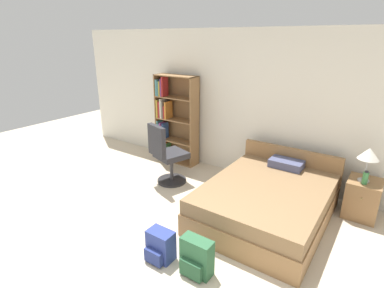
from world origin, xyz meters
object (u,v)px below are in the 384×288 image
at_px(office_chair, 167,156).
at_px(bookshelf, 172,119).
at_px(bed, 268,200).
at_px(nightstand, 362,198).
at_px(backpack_green, 196,258).
at_px(table_lamp, 369,155).
at_px(backpack_blue, 160,246).
at_px(water_bottle, 365,178).

bearing_deg(office_chair, bookshelf, 123.12).
bearing_deg(office_chair, bed, -0.03).
relative_size(nightstand, backpack_green, 1.30).
bearing_deg(table_lamp, backpack_green, -119.51).
relative_size(bookshelf, office_chair, 1.62).
bearing_deg(nightstand, backpack_green, -119.75).
xyz_separation_m(bed, nightstand, (1.09, 0.80, 0.01)).
distance_m(table_lamp, backpack_blue, 3.00).
height_order(bookshelf, table_lamp, bookshelf).
height_order(office_chair, backpack_blue, office_chair).
distance_m(bookshelf, bed, 2.67).
relative_size(bookshelf, table_lamp, 3.61).
relative_size(office_chair, table_lamp, 2.23).
bearing_deg(water_bottle, bed, -147.74).
distance_m(bed, nightstand, 1.35).
bearing_deg(bookshelf, office_chair, -56.88).
height_order(office_chair, table_lamp, office_chair).
distance_m(bed, table_lamp, 1.48).
bearing_deg(backpack_green, office_chair, 137.50).
distance_m(bookshelf, table_lamp, 3.50).
distance_m(water_bottle, backpack_blue, 2.88).
relative_size(office_chair, nightstand, 1.96).
xyz_separation_m(bed, water_bottle, (1.08, 0.68, 0.38)).
height_order(table_lamp, backpack_blue, table_lamp).
height_order(nightstand, water_bottle, water_bottle).
distance_m(nightstand, backpack_green, 2.64).
bearing_deg(backpack_green, water_bottle, 59.14).
height_order(bed, office_chair, office_chair).
distance_m(backpack_green, backpack_blue, 0.47).
bearing_deg(water_bottle, office_chair, -166.88).
relative_size(bookshelf, backpack_blue, 4.85).
relative_size(bookshelf, backpack_green, 4.12).
xyz_separation_m(bookshelf, office_chair, (0.59, -0.91, -0.37)).
height_order(bed, nightstand, bed).
distance_m(office_chair, table_lamp, 3.03).
bearing_deg(bed, bookshelf, 159.54).
bearing_deg(water_bottle, backpack_blue, -128.48).
bearing_deg(table_lamp, water_bottle, -76.85).
xyz_separation_m(nightstand, table_lamp, (-0.03, -0.03, 0.67)).
relative_size(nightstand, table_lamp, 1.14).
bearing_deg(office_chair, nightstand, 15.22).
relative_size(bed, office_chair, 1.86).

